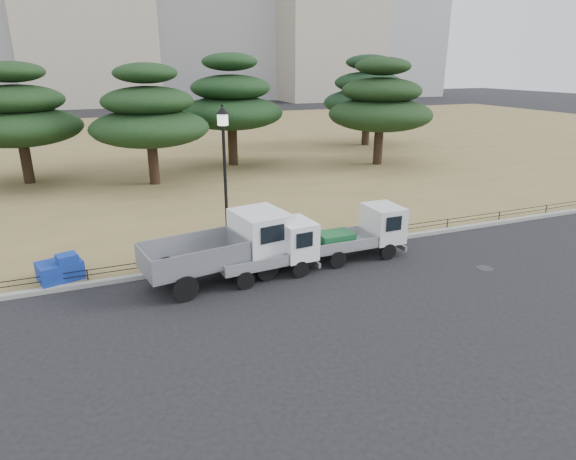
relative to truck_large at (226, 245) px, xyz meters
name	(u,v)px	position (x,y,z in m)	size (l,w,h in m)	color
ground	(310,284)	(2.47, -1.55, -1.22)	(220.00, 220.00, 0.00)	black
lawn	(169,147)	(2.47, 29.05, -1.14)	(120.00, 56.00, 0.15)	olive
curb	(282,255)	(2.47, 1.05, -1.14)	(120.00, 0.25, 0.16)	gray
truck_large	(226,245)	(0.00, 0.00, 0.00)	(5.28, 2.78, 2.19)	black
truck_kei_front	(274,250)	(1.63, -0.31, -0.30)	(3.61, 1.79, 1.85)	black
truck_kei_rear	(362,232)	(5.39, 0.04, -0.26)	(3.68, 1.63, 1.92)	black
street_lamp	(224,159)	(0.42, 1.35, 2.69)	(0.50, 0.50, 5.56)	black
pipe_fence	(281,245)	(2.47, 1.20, -0.78)	(38.00, 0.04, 0.40)	black
tarp_pile	(61,269)	(-5.35, 1.67, -0.70)	(1.60, 1.36, 0.91)	#14339D
manhole	(485,268)	(8.97, -2.75, -1.21)	(0.60, 0.60, 0.01)	#2D2D30
pine_west_near	(18,115)	(-7.75, 17.79, 3.04)	(7.12, 7.12, 7.12)	black
pine_center_left	(149,116)	(-0.59, 14.68, 3.00)	(6.93, 6.93, 7.04)	black
pine_center_right	(231,102)	(5.46, 18.55, 3.39)	(7.26, 7.26, 7.70)	black
pine_east_near	(381,104)	(15.34, 14.90, 3.22)	(7.35, 7.35, 7.43)	black
pine_east_far	(368,94)	(19.08, 22.97, 3.40)	(7.70, 7.70, 7.74)	black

